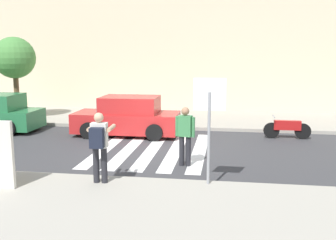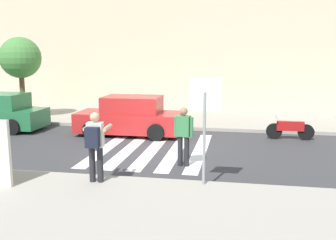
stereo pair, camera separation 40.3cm
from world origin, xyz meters
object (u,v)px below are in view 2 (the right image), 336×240
at_px(motorcycle, 290,129).
at_px(parked_car_red, 130,117).
at_px(stop_sign, 205,108).
at_px(pedestrian_crossing, 183,133).
at_px(street_tree_west, 20,58).
at_px(photographer_with_backpack, 95,141).

bearing_deg(motorcycle, parked_car_red, -177.21).
relative_size(stop_sign, parked_car_red, 0.62).
bearing_deg(motorcycle, stop_sign, -114.07).
distance_m(pedestrian_crossing, street_tree_west, 10.62).
height_order(photographer_with_backpack, pedestrian_crossing, photographer_with_backpack).
height_order(stop_sign, pedestrian_crossing, stop_sign).
distance_m(pedestrian_crossing, parked_car_red, 4.70).
bearing_deg(photographer_with_backpack, pedestrian_crossing, 50.41).
bearing_deg(photographer_with_backpack, parked_car_red, 98.11).
height_order(pedestrian_crossing, motorcycle, pedestrian_crossing).
distance_m(photographer_with_backpack, parked_car_red, 6.14).
xyz_separation_m(stop_sign, street_tree_west, (-9.31, 7.87, 0.96)).
distance_m(parked_car_red, motorcycle, 6.17).
bearing_deg(stop_sign, pedestrian_crossing, 112.09).
bearing_deg(photographer_with_backpack, stop_sign, 7.19).
bearing_deg(parked_car_red, pedestrian_crossing, -55.00).
height_order(photographer_with_backpack, parked_car_red, photographer_with_backpack).
xyz_separation_m(stop_sign, photographer_with_backpack, (-2.59, -0.33, -0.83)).
xyz_separation_m(pedestrian_crossing, motorcycle, (3.46, 4.15, -0.56)).
bearing_deg(street_tree_west, motorcycle, -8.68).
bearing_deg(stop_sign, parked_car_red, 121.10).
bearing_deg(stop_sign, photographer_with_backpack, -172.81).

